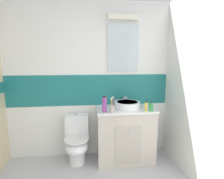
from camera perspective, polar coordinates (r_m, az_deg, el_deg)
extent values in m
cube|color=white|center=(3.07, -7.14, -12.61)|extent=(3.20, 0.10, 0.85)
cube|color=#1E7272|center=(2.88, -7.40, -0.07)|extent=(3.20, 0.10, 0.50)
cube|color=white|center=(2.87, -7.75, 16.41)|extent=(3.20, 0.10, 1.15)
cube|color=silver|center=(2.85, 3.59, 13.56)|extent=(0.50, 0.02, 0.76)
cube|color=white|center=(2.88, 3.84, 22.73)|extent=(0.48, 0.10, 0.08)
cube|color=white|center=(2.11, 32.28, -0.62)|extent=(0.10, 3.48, 2.50)
cube|color=beige|center=(2.84, 4.28, -14.72)|extent=(0.87, 0.52, 0.82)
cube|color=white|center=(2.69, 4.43, -6.48)|extent=(0.89, 0.54, 0.03)
cube|color=#B6AD9F|center=(2.63, 5.48, -17.80)|extent=(0.39, 0.01, 0.57)
cylinder|color=silver|center=(2.53, 5.63, -13.81)|extent=(0.02, 0.02, 0.03)
cylinder|color=white|center=(2.69, 5.04, -5.06)|extent=(0.40, 0.40, 0.10)
cylinder|color=#AFB1BA|center=(2.68, 5.06, -4.15)|extent=(0.33, 0.33, 0.01)
cylinder|color=silver|center=(2.90, 4.08, -3.51)|extent=(0.03, 0.03, 0.15)
cylinder|color=silver|center=(2.78, 4.54, -2.51)|extent=(0.02, 0.18, 0.02)
cylinder|color=white|center=(2.92, -11.39, -21.18)|extent=(0.24, 0.24, 0.18)
ellipsoid|color=white|center=(2.79, -11.58, -18.04)|extent=(0.34, 0.42, 0.22)
cylinder|color=white|center=(2.74, -11.67, -15.77)|extent=(0.37, 0.37, 0.02)
cube|color=white|center=(2.88, -11.46, -11.31)|extent=(0.36, 0.17, 0.32)
cylinder|color=silver|center=(2.82, -11.57, -8.08)|extent=(0.04, 0.04, 0.02)
cylinder|color=#B2ADA3|center=(2.45, 0.02, -6.49)|extent=(0.06, 0.06, 0.09)
cylinder|color=gold|center=(2.43, -0.29, -5.03)|extent=(0.03, 0.02, 0.17)
cube|color=white|center=(2.41, -0.29, -3.10)|extent=(0.02, 0.02, 0.03)
cylinder|color=#D83F4C|center=(2.43, 0.31, -4.78)|extent=(0.04, 0.03, 0.19)
cube|color=white|center=(2.41, 0.31, -2.63)|extent=(0.02, 0.02, 0.03)
cylinder|color=green|center=(2.58, 12.77, -5.73)|extent=(0.06, 0.06, 0.11)
cylinder|color=#262626|center=(2.56, 12.83, -4.14)|extent=(0.01, 0.01, 0.04)
cylinder|color=#262626|center=(2.55, 12.94, -3.80)|extent=(0.01, 0.02, 0.01)
cylinder|color=#993F99|center=(2.45, -2.52, -5.03)|extent=(0.06, 0.06, 0.21)
cylinder|color=black|center=(2.43, -2.54, -2.35)|extent=(0.04, 0.04, 0.02)
cylinder|color=yellow|center=(2.55, 11.17, -5.60)|extent=(0.04, 0.04, 0.13)
cylinder|color=black|center=(2.53, 11.22, -3.95)|extent=(0.02, 0.02, 0.02)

